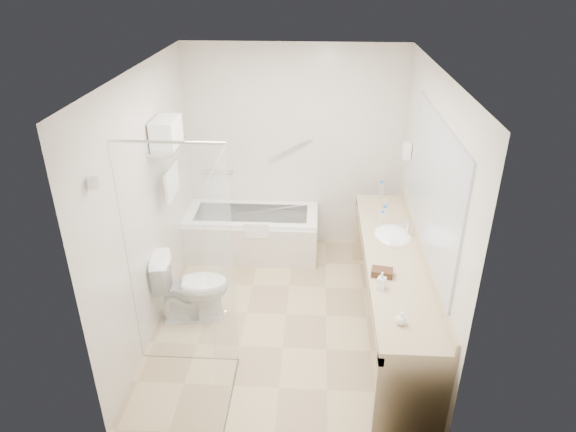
# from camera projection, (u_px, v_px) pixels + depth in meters

# --- Properties ---
(floor) EXTENTS (3.20, 3.20, 0.00)m
(floor) POSITION_uv_depth(u_px,v_px,m) (286.00, 314.00, 5.35)
(floor) COLOR tan
(floor) RESTS_ON ground
(ceiling) EXTENTS (2.60, 3.20, 0.10)m
(ceiling) POSITION_uv_depth(u_px,v_px,m) (286.00, 70.00, 4.22)
(ceiling) COLOR white
(ceiling) RESTS_ON wall_back
(wall_back) EXTENTS (2.60, 0.10, 2.50)m
(wall_back) POSITION_uv_depth(u_px,v_px,m) (294.00, 149.00, 6.21)
(wall_back) COLOR beige
(wall_back) RESTS_ON ground
(wall_front) EXTENTS (2.60, 0.10, 2.50)m
(wall_front) POSITION_uv_depth(u_px,v_px,m) (271.00, 313.00, 3.36)
(wall_front) COLOR beige
(wall_front) RESTS_ON ground
(wall_left) EXTENTS (0.10, 3.20, 2.50)m
(wall_left) POSITION_uv_depth(u_px,v_px,m) (149.00, 203.00, 4.86)
(wall_left) COLOR beige
(wall_left) RESTS_ON ground
(wall_right) EXTENTS (0.10, 3.20, 2.50)m
(wall_right) POSITION_uv_depth(u_px,v_px,m) (427.00, 210.00, 4.72)
(wall_right) COLOR beige
(wall_right) RESTS_ON ground
(bathtub) EXTENTS (1.60, 0.73, 0.59)m
(bathtub) POSITION_uv_depth(u_px,v_px,m) (252.00, 233.00, 6.36)
(bathtub) COLOR white
(bathtub) RESTS_ON floor
(grab_bar_short) EXTENTS (0.40, 0.03, 0.03)m
(grab_bar_short) POSITION_uv_depth(u_px,v_px,m) (218.00, 172.00, 6.36)
(grab_bar_short) COLOR silver
(grab_bar_short) RESTS_ON wall_back
(grab_bar_long) EXTENTS (0.53, 0.03, 0.33)m
(grab_bar_long) POSITION_uv_depth(u_px,v_px,m) (290.00, 150.00, 6.18)
(grab_bar_long) COLOR silver
(grab_bar_long) RESTS_ON wall_back
(shower_enclosure) EXTENTS (0.96, 0.91, 2.11)m
(shower_enclosure) POSITION_uv_depth(u_px,v_px,m) (200.00, 276.00, 4.08)
(shower_enclosure) COLOR silver
(shower_enclosure) RESTS_ON floor
(towel_shelf) EXTENTS (0.24, 0.55, 0.81)m
(towel_shelf) POSITION_uv_depth(u_px,v_px,m) (167.00, 141.00, 4.93)
(towel_shelf) COLOR silver
(towel_shelf) RESTS_ON wall_left
(vanity_counter) EXTENTS (0.55, 2.70, 0.95)m
(vanity_counter) POSITION_uv_depth(u_px,v_px,m) (393.00, 274.00, 4.88)
(vanity_counter) COLOR tan
(vanity_counter) RESTS_ON floor
(sink) EXTENTS (0.40, 0.52, 0.14)m
(sink) POSITION_uv_depth(u_px,v_px,m) (392.00, 237.00, 5.15)
(sink) COLOR white
(sink) RESTS_ON vanity_counter
(faucet) EXTENTS (0.03, 0.03, 0.14)m
(faucet) POSITION_uv_depth(u_px,v_px,m) (408.00, 228.00, 5.09)
(faucet) COLOR silver
(faucet) RESTS_ON vanity_counter
(mirror) EXTENTS (0.02, 2.00, 1.20)m
(mirror) POSITION_uv_depth(u_px,v_px,m) (433.00, 187.00, 4.45)
(mirror) COLOR #A5A9B1
(mirror) RESTS_ON wall_right
(hairdryer_unit) EXTENTS (0.08, 0.10, 0.18)m
(hairdryer_unit) POSITION_uv_depth(u_px,v_px,m) (407.00, 151.00, 5.56)
(hairdryer_unit) COLOR white
(hairdryer_unit) RESTS_ON wall_right
(toilet) EXTENTS (0.81, 0.54, 0.73)m
(toilet) POSITION_uv_depth(u_px,v_px,m) (192.00, 287.00, 5.16)
(toilet) COLOR white
(toilet) RESTS_ON floor
(amenity_basket) EXTENTS (0.20, 0.15, 0.06)m
(amenity_basket) POSITION_uv_depth(u_px,v_px,m) (382.00, 272.00, 4.46)
(amenity_basket) COLOR #402317
(amenity_basket) RESTS_ON vanity_counter
(soap_bottle_a) EXTENTS (0.12, 0.17, 0.07)m
(soap_bottle_a) POSITION_uv_depth(u_px,v_px,m) (381.00, 285.00, 4.29)
(soap_bottle_a) COLOR white
(soap_bottle_a) RESTS_ON vanity_counter
(soap_bottle_b) EXTENTS (0.10, 0.12, 0.08)m
(soap_bottle_b) POSITION_uv_depth(u_px,v_px,m) (401.00, 320.00, 3.87)
(soap_bottle_b) COLOR white
(soap_bottle_b) RESTS_ON vanity_counter
(water_bottle_left) EXTENTS (0.06, 0.06, 0.20)m
(water_bottle_left) POSITION_uv_depth(u_px,v_px,m) (382.00, 220.00, 5.22)
(water_bottle_left) COLOR silver
(water_bottle_left) RESTS_ON vanity_counter
(water_bottle_mid) EXTENTS (0.07, 0.07, 0.22)m
(water_bottle_mid) POSITION_uv_depth(u_px,v_px,m) (384.00, 215.00, 5.29)
(water_bottle_mid) COLOR silver
(water_bottle_mid) RESTS_ON vanity_counter
(water_bottle_right) EXTENTS (0.07, 0.07, 0.22)m
(water_bottle_right) POSITION_uv_depth(u_px,v_px,m) (381.00, 190.00, 5.85)
(water_bottle_right) COLOR silver
(water_bottle_right) RESTS_ON vanity_counter
(drinking_glass_near) EXTENTS (0.10, 0.10, 0.10)m
(drinking_glass_near) POSITION_uv_depth(u_px,v_px,m) (384.00, 204.00, 5.66)
(drinking_glass_near) COLOR silver
(drinking_glass_near) RESTS_ON vanity_counter
(drinking_glass_far) EXTENTS (0.10, 0.10, 0.10)m
(drinking_glass_far) POSITION_uv_depth(u_px,v_px,m) (394.00, 243.00, 4.88)
(drinking_glass_far) COLOR silver
(drinking_glass_far) RESTS_ON vanity_counter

